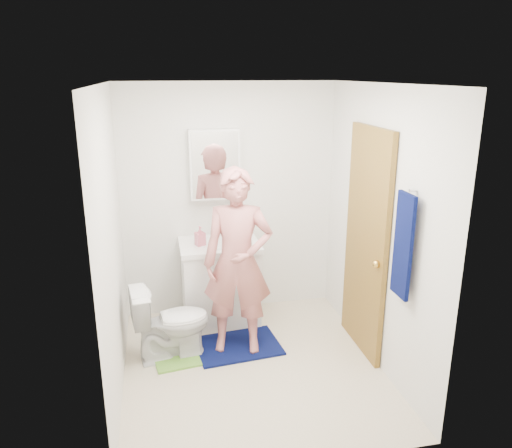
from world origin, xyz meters
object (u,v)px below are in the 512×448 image
(vanity_cabinet, at_px, (220,284))
(towel, at_px, (403,246))
(man, at_px, (238,262))
(soap_dispenser, at_px, (200,236))
(toilet, at_px, (171,322))
(medicine_cabinet, at_px, (215,164))
(toothbrush_cup, at_px, (235,234))

(vanity_cabinet, distance_m, towel, 2.08)
(towel, distance_m, man, 1.46)
(towel, height_order, soap_dispenser, towel)
(soap_dispenser, bearing_deg, toilet, -120.59)
(medicine_cabinet, xyz_separation_m, toothbrush_cup, (0.18, -0.11, -0.71))
(soap_dispenser, height_order, man, man)
(vanity_cabinet, relative_size, toilet, 1.16)
(medicine_cabinet, height_order, man, medicine_cabinet)
(vanity_cabinet, xyz_separation_m, man, (0.08, -0.61, 0.47))
(towel, relative_size, man, 0.47)
(medicine_cabinet, relative_size, toilet, 1.01)
(vanity_cabinet, height_order, towel, towel)
(medicine_cabinet, xyz_separation_m, toilet, (-0.53, -0.82, -1.25))
(vanity_cabinet, bearing_deg, soap_dispenser, -170.54)
(man, bearing_deg, towel, -25.88)
(towel, bearing_deg, toilet, 152.51)
(towel, xyz_separation_m, toilet, (-1.71, 0.89, -0.90))
(vanity_cabinet, relative_size, toothbrush_cup, 7.18)
(toilet, relative_size, soap_dispenser, 3.58)
(vanity_cabinet, height_order, man, man)
(medicine_cabinet, xyz_separation_m, man, (0.08, -0.83, -0.73))
(towel, bearing_deg, soap_dispenser, 133.35)
(medicine_cabinet, distance_m, soap_dispenser, 0.73)
(medicine_cabinet, distance_m, toothbrush_cup, 0.74)
(toilet, bearing_deg, vanity_cabinet, -48.94)
(medicine_cabinet, height_order, soap_dispenser, medicine_cabinet)
(man, bearing_deg, toothbrush_cup, 95.57)
(toilet, distance_m, man, 0.80)
(vanity_cabinet, xyz_separation_m, toothbrush_cup, (0.18, 0.12, 0.49))
(medicine_cabinet, bearing_deg, vanity_cabinet, -90.00)
(towel, xyz_separation_m, toothbrush_cup, (-1.00, 1.60, -0.36))
(toothbrush_cup, bearing_deg, towel, -57.98)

